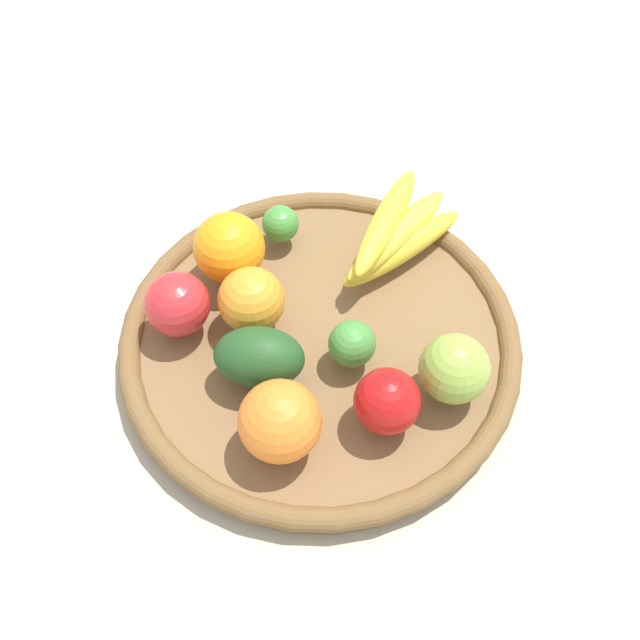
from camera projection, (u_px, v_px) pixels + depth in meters
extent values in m
plane|color=#B8B39D|center=(320.00, 350.00, 0.82)|extent=(2.40, 2.40, 0.00)
cylinder|color=brown|center=(320.00, 344.00, 0.81)|extent=(0.41, 0.41, 0.03)
torus|color=brown|center=(320.00, 337.00, 0.80)|extent=(0.43, 0.43, 0.02)
ellipsoid|color=#224D20|center=(259.00, 357.00, 0.74)|extent=(0.08, 0.10, 0.06)
sphere|color=orange|center=(251.00, 300.00, 0.77)|extent=(0.09, 0.09, 0.07)
ellipsoid|color=yellow|center=(403.00, 248.00, 0.84)|extent=(0.16, 0.12, 0.03)
ellipsoid|color=yellow|center=(397.00, 235.00, 0.83)|extent=(0.17, 0.09, 0.03)
ellipsoid|color=yellow|center=(386.00, 221.00, 0.83)|extent=(0.17, 0.05, 0.03)
sphere|color=orange|center=(280.00, 421.00, 0.68)|extent=(0.11, 0.11, 0.08)
sphere|color=red|center=(177.00, 304.00, 0.77)|extent=(0.09, 0.09, 0.07)
sphere|color=#468F3C|center=(352.00, 344.00, 0.75)|extent=(0.07, 0.07, 0.05)
sphere|color=#42923A|center=(280.00, 224.00, 0.85)|extent=(0.05, 0.05, 0.04)
sphere|color=#91B245|center=(454.00, 369.00, 0.72)|extent=(0.09, 0.09, 0.07)
sphere|color=orange|center=(229.00, 248.00, 0.81)|extent=(0.09, 0.09, 0.08)
sphere|color=red|center=(387.00, 401.00, 0.71)|extent=(0.08, 0.08, 0.06)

